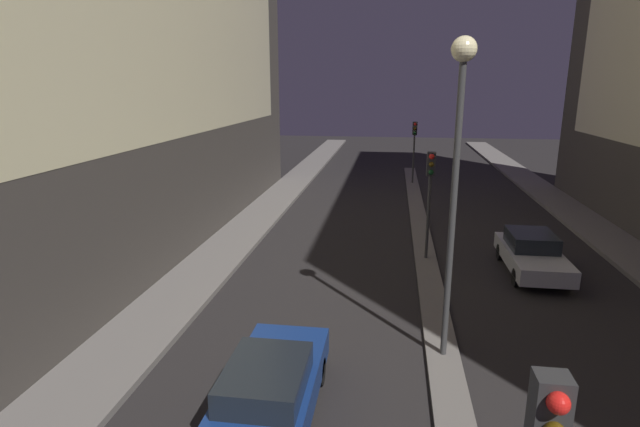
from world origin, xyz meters
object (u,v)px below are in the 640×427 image
Objects in this scene: traffic_light_mid at (430,181)px; car_right_lane at (532,253)px; car_left_lane at (270,391)px; traffic_light_far at (414,138)px; street_lamp at (458,137)px.

traffic_light_mid is 4.59m from car_right_lane.
traffic_light_mid reaches higher than car_left_lane.
car_left_lane is (-3.79, -26.26, -2.46)m from traffic_light_far.
car_left_lane is at bearing -140.31° from street_lamp.
street_lamp is 1.63× the size of car_left_lane.
street_lamp is 9.07m from car_right_lane.
car_right_lane is (3.79, -0.74, -2.48)m from traffic_light_mid.
car_right_lane is at bearing -77.06° from traffic_light_far.
street_lamp is at bearing -119.76° from car_right_lane.
traffic_light_far reaches higher than car_left_lane.
car_right_lane is at bearing -11.08° from traffic_light_mid.
traffic_light_far is 26.64m from car_left_lane.
car_right_lane is (7.58, 9.77, -0.02)m from car_left_lane.
traffic_light_far is at bearing 90.00° from street_lamp.
street_lamp reaches higher than car_right_lane.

